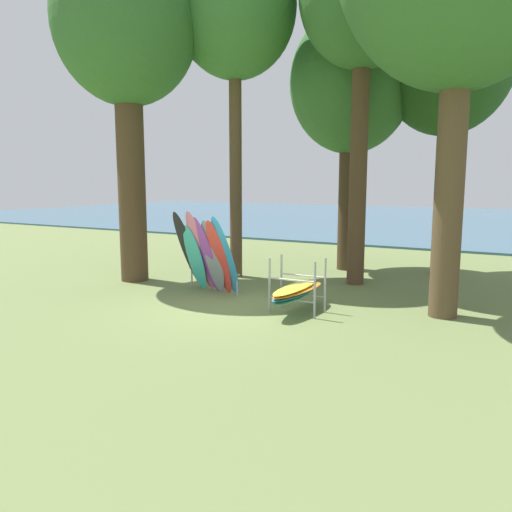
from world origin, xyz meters
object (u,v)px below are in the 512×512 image
(tree_far_left_back, at_px, (235,9))
(board_storage_rack, at_px, (296,291))
(tree_foreground_left, at_px, (126,28))
(tree_far_right_back, at_px, (351,85))
(leaning_board_pile, at_px, (207,255))
(tree_mid_behind, at_px, (447,60))

(tree_far_left_back, relative_size, board_storage_rack, 4.74)
(tree_foreground_left, bearing_deg, tree_far_right_back, 45.34)
(tree_far_right_back, xyz_separation_m, leaning_board_pile, (-1.97, -5.40, -4.99))
(tree_far_left_back, distance_m, leaning_board_pile, 7.36)
(tree_far_left_back, bearing_deg, tree_foreground_left, -138.67)
(tree_far_right_back, height_order, leaning_board_pile, tree_far_right_back)
(board_storage_rack, bearing_deg, tree_mid_behind, 74.38)
(tree_mid_behind, height_order, tree_far_right_back, tree_mid_behind)
(tree_foreground_left, relative_size, board_storage_rack, 4.58)
(leaning_board_pile, height_order, board_storage_rack, leaning_board_pile)
(tree_foreground_left, xyz_separation_m, tree_mid_behind, (7.70, 5.70, -0.57))
(leaning_board_pile, bearing_deg, tree_far_left_back, 103.88)
(tree_foreground_left, xyz_separation_m, leaning_board_pile, (2.94, -0.44, -6.18))
(tree_foreground_left, height_order, tree_far_left_back, tree_far_left_back)
(leaning_board_pile, distance_m, board_storage_rack, 2.99)
(tree_foreground_left, relative_size, tree_far_left_back, 0.97)
(tree_foreground_left, bearing_deg, tree_far_left_back, 41.33)
(tree_foreground_left, bearing_deg, leaning_board_pile, -8.44)
(tree_foreground_left, distance_m, tree_far_right_back, 7.08)
(tree_far_left_back, height_order, leaning_board_pile, tree_far_left_back)
(tree_mid_behind, xyz_separation_m, tree_far_right_back, (-2.80, -0.73, -0.62))
(tree_mid_behind, distance_m, tree_far_right_back, 2.96)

